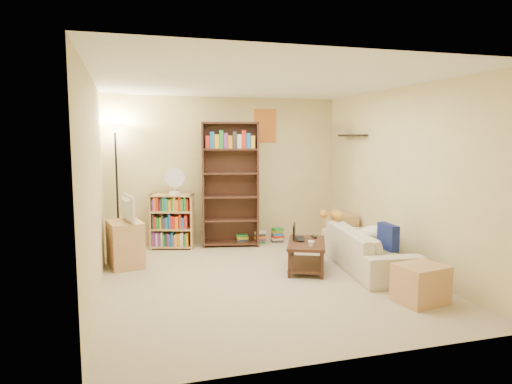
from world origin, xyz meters
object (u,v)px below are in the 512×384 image
at_px(tv_stand, 125,244).
at_px(floor_lamp, 116,150).
at_px(television, 124,208).
at_px(sofa, 368,249).
at_px(laptop, 303,239).
at_px(tall_bookshelf, 231,181).
at_px(desk_fan, 175,180).
at_px(side_table, 339,231).
at_px(coffee_table, 306,252).
at_px(mug, 311,244).
at_px(short_bookshelf, 172,221).
at_px(end_cabinet, 421,284).
at_px(tabby_cat, 334,215).

bearing_deg(tv_stand, floor_lamp, 84.62).
height_order(tv_stand, television, television).
bearing_deg(floor_lamp, sofa, -30.74).
distance_m(laptop, television, 2.55).
height_order(tv_stand, floor_lamp, floor_lamp).
bearing_deg(tall_bookshelf, laptop, -54.35).
relative_size(desk_fan, side_table, 0.79).
bearing_deg(laptop, coffee_table, -163.28).
distance_m(coffee_table, laptop, 0.20).
xyz_separation_m(laptop, television, (-2.40, 0.76, 0.42)).
distance_m(mug, tall_bookshelf, 2.16).
bearing_deg(sofa, tall_bookshelf, 47.02).
xyz_separation_m(short_bookshelf, side_table, (2.67, -0.69, -0.17)).
height_order(floor_lamp, end_cabinet, floor_lamp).
relative_size(tabby_cat, tv_stand, 0.69).
bearing_deg(television, mug, -128.02).
height_order(tall_bookshelf, desk_fan, tall_bookshelf).
bearing_deg(side_table, short_bookshelf, 165.54).
bearing_deg(desk_fan, end_cabinet, -54.02).
xyz_separation_m(sofa, end_cabinet, (-0.12, -1.35, -0.07)).
relative_size(tall_bookshelf, end_cabinet, 4.05).
relative_size(short_bookshelf, floor_lamp, 0.44).
height_order(laptop, mug, mug).
distance_m(sofa, tabby_cat, 0.86).
bearing_deg(television, sofa, -119.36).
distance_m(television, short_bookshelf, 1.21).
bearing_deg(sofa, television, 79.18).
bearing_deg(laptop, short_bookshelf, 63.72).
height_order(tabby_cat, floor_lamp, floor_lamp).
bearing_deg(end_cabinet, short_bookshelf, 126.18).
xyz_separation_m(coffee_table, tv_stand, (-2.40, 0.89, 0.07)).
height_order(mug, side_table, side_table).
relative_size(sofa, desk_fan, 4.55).
height_order(coffee_table, tall_bookshelf, tall_bookshelf).
bearing_deg(tall_bookshelf, floor_lamp, -173.22).
bearing_deg(coffee_table, end_cabinet, -40.43).
bearing_deg(laptop, tv_stand, 90.71).
relative_size(tabby_cat, end_cabinet, 0.87).
bearing_deg(end_cabinet, mug, 122.81).
bearing_deg(floor_lamp, tabby_cat, -21.02).
xyz_separation_m(tv_stand, desk_fan, (0.80, 0.82, 0.81)).
xyz_separation_m(sofa, tall_bookshelf, (-1.54, 1.84, 0.81)).
bearing_deg(tall_bookshelf, tv_stand, -143.67).
bearing_deg(sofa, coffee_table, 86.33).
height_order(side_table, end_cabinet, side_table).
relative_size(coffee_table, side_table, 1.82).
height_order(sofa, television, television).
xyz_separation_m(side_table, end_cabinet, (-0.29, -2.58, -0.07)).
height_order(sofa, floor_lamp, floor_lamp).
xyz_separation_m(short_bookshelf, floor_lamp, (-0.85, 0.07, 1.18)).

